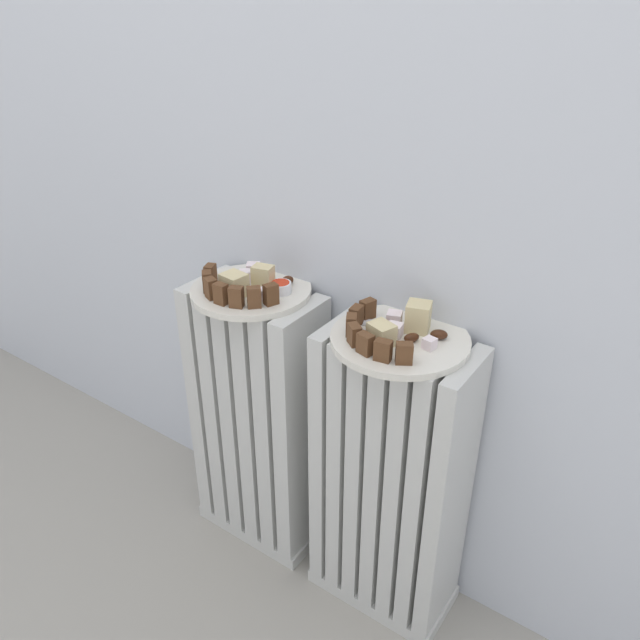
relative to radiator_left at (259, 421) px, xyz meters
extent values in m
cube|color=silver|center=(0.00, 0.00, -0.29)|extent=(0.29, 0.15, 0.03)
cube|color=silver|center=(-0.12, 0.00, 0.02)|extent=(0.04, 0.15, 0.59)
cube|color=silver|center=(-0.07, 0.00, 0.02)|extent=(0.04, 0.15, 0.59)
cube|color=silver|center=(-0.02, 0.00, 0.02)|extent=(0.04, 0.15, 0.59)
cube|color=silver|center=(0.02, 0.00, 0.02)|extent=(0.04, 0.15, 0.59)
cube|color=silver|center=(0.07, 0.00, 0.02)|extent=(0.04, 0.15, 0.59)
cube|color=silver|center=(0.12, 0.00, 0.02)|extent=(0.04, 0.15, 0.59)
cube|color=silver|center=(0.33, 0.00, -0.29)|extent=(0.29, 0.15, 0.03)
cube|color=silver|center=(0.20, 0.00, 0.02)|extent=(0.03, 0.15, 0.59)
cube|color=silver|center=(0.25, 0.00, 0.02)|extent=(0.03, 0.15, 0.59)
cube|color=silver|center=(0.29, 0.00, 0.02)|extent=(0.03, 0.15, 0.59)
cube|color=silver|center=(0.33, 0.00, 0.02)|extent=(0.03, 0.15, 0.59)
cube|color=silver|center=(0.37, 0.00, 0.02)|extent=(0.03, 0.15, 0.59)
cube|color=silver|center=(0.41, 0.00, 0.02)|extent=(0.03, 0.15, 0.59)
cube|color=silver|center=(0.45, 0.00, 0.02)|extent=(0.03, 0.15, 0.59)
cylinder|color=silver|center=(0.00, 0.00, 0.32)|extent=(0.24, 0.24, 0.01)
cylinder|color=silver|center=(0.33, 0.00, 0.32)|extent=(0.24, 0.24, 0.01)
cube|color=#56351E|center=(-0.08, -0.03, 0.34)|extent=(0.03, 0.03, 0.04)
cube|color=#56351E|center=(-0.06, -0.06, 0.34)|extent=(0.03, 0.03, 0.04)
cube|color=#56351E|center=(-0.03, -0.08, 0.34)|extent=(0.03, 0.03, 0.04)
cube|color=#56351E|center=(0.00, -0.08, 0.34)|extent=(0.03, 0.02, 0.04)
cube|color=#56351E|center=(0.03, -0.08, 0.34)|extent=(0.03, 0.03, 0.04)
cube|color=#56351E|center=(0.06, -0.06, 0.34)|extent=(0.03, 0.03, 0.04)
cube|color=#56351E|center=(0.08, -0.03, 0.34)|extent=(0.03, 0.03, 0.04)
cube|color=beige|center=(0.03, 0.01, 0.35)|extent=(0.04, 0.04, 0.05)
cube|color=beige|center=(0.00, -0.04, 0.35)|extent=(0.05, 0.04, 0.04)
cube|color=white|center=(-0.03, 0.02, 0.34)|extent=(0.03, 0.03, 0.02)
cube|color=white|center=(0.05, -0.03, 0.34)|extent=(0.03, 0.03, 0.02)
cube|color=white|center=(-0.03, 0.05, 0.34)|extent=(0.04, 0.04, 0.03)
cube|color=white|center=(-0.03, -0.01, 0.34)|extent=(0.03, 0.03, 0.03)
ellipsoid|color=#3D1E0F|center=(0.05, 0.05, 0.33)|extent=(0.03, 0.03, 0.02)
ellipsoid|color=#3D1E0F|center=(0.00, 0.04, 0.33)|extent=(0.03, 0.03, 0.01)
cylinder|color=white|center=(0.06, 0.02, 0.33)|extent=(0.04, 0.04, 0.02)
cylinder|color=red|center=(0.06, 0.02, 0.34)|extent=(0.03, 0.03, 0.01)
cube|color=#56351E|center=(0.25, 0.02, 0.34)|extent=(0.02, 0.03, 0.03)
cube|color=#56351E|center=(0.25, -0.01, 0.34)|extent=(0.02, 0.03, 0.03)
cube|color=#56351E|center=(0.26, -0.04, 0.34)|extent=(0.03, 0.03, 0.03)
cube|color=#56351E|center=(0.28, -0.07, 0.34)|extent=(0.03, 0.03, 0.03)
cube|color=#56351E|center=(0.31, -0.08, 0.34)|extent=(0.03, 0.02, 0.03)
cube|color=#56351E|center=(0.34, -0.08, 0.34)|extent=(0.03, 0.02, 0.03)
cube|color=#56351E|center=(0.37, -0.07, 0.34)|extent=(0.03, 0.03, 0.03)
cube|color=beige|center=(0.31, -0.04, 0.34)|extent=(0.05, 0.04, 0.04)
cube|color=beige|center=(0.34, 0.04, 0.35)|extent=(0.05, 0.05, 0.05)
cube|color=white|center=(0.30, 0.03, 0.34)|extent=(0.03, 0.03, 0.03)
cube|color=white|center=(0.32, -0.01, 0.34)|extent=(0.03, 0.03, 0.02)
cube|color=white|center=(0.38, -0.01, 0.33)|extent=(0.02, 0.02, 0.02)
ellipsoid|color=#3D1E0F|center=(0.35, 0.00, 0.33)|extent=(0.03, 0.03, 0.02)
ellipsoid|color=#3D1E0F|center=(0.38, 0.03, 0.33)|extent=(0.03, 0.03, 0.02)
ellipsoid|color=#3D1E0F|center=(0.36, -0.04, 0.33)|extent=(0.02, 0.03, 0.02)
ellipsoid|color=#3D1E0F|center=(0.29, 0.00, 0.33)|extent=(0.03, 0.03, 0.02)
cube|color=silver|center=(0.28, -0.04, 0.33)|extent=(0.03, 0.06, 0.00)
cube|color=silver|center=(0.26, 0.01, 0.33)|extent=(0.03, 0.03, 0.00)
camera|label=1|loc=(0.73, -0.81, 0.84)|focal=34.74mm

